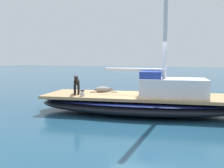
{
  "coord_description": "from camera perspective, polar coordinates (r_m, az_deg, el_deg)",
  "views": [
    {
      "loc": [
        8.33,
        2.51,
        1.9
      ],
      "look_at": [
        0.0,
        -1.0,
        1.01
      ],
      "focal_mm": 39.59,
      "sensor_mm": 36.0,
      "label": 1
    }
  ],
  "objects": [
    {
      "name": "ground_plane",
      "position": [
        8.91,
        5.98,
        -6.73
      ],
      "size": [
        120.0,
        120.0,
        0.0
      ],
      "primitive_type": "plane",
      "color": "navy"
    },
    {
      "name": "sailboat_main",
      "position": [
        8.84,
        6.0,
        -4.6
      ],
      "size": [
        3.78,
        7.57,
        0.66
      ],
      "color": "black",
      "rests_on": "ground"
    },
    {
      "name": "mast_main",
      "position": [
        8.89,
        11.33,
        18.0
      ],
      "size": [
        0.14,
        2.27,
        7.04
      ],
      "color": "silver",
      "rests_on": "sailboat_main"
    },
    {
      "name": "cabin_house",
      "position": [
        8.71,
        13.39,
        -0.43
      ],
      "size": [
        1.77,
        2.44,
        0.84
      ],
      "color": "silver",
      "rests_on": "sailboat_main"
    },
    {
      "name": "dog_black",
      "position": [
        8.94,
        -8.18,
        0.32
      ],
      "size": [
        0.86,
        0.52,
        0.7
      ],
      "color": "black",
      "rests_on": "sailboat_main"
    },
    {
      "name": "dog_grey",
      "position": [
        9.49,
        -2.1,
        -1.24
      ],
      "size": [
        0.74,
        0.72,
        0.22
      ],
      "color": "gray",
      "rests_on": "sailboat_main"
    },
    {
      "name": "deck_winch",
      "position": [
        8.48,
        -6.86,
        -2.15
      ],
      "size": [
        0.16,
        0.16,
        0.21
      ],
      "color": "#B7B7BC",
      "rests_on": "sailboat_main"
    },
    {
      "name": "coiled_rope",
      "position": [
        9.5,
        0.44,
        -1.75
      ],
      "size": [
        0.32,
        0.32,
        0.04
      ],
      "primitive_type": "torus",
      "color": "beige",
      "rests_on": "sailboat_main"
    }
  ]
}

